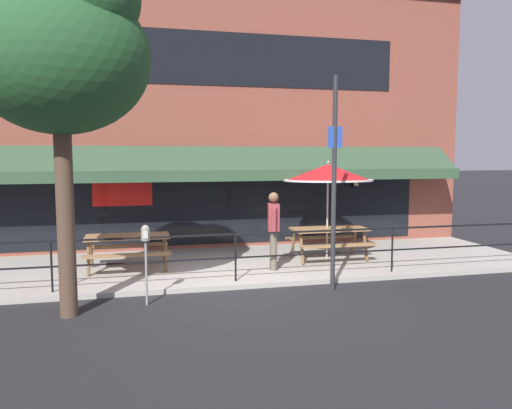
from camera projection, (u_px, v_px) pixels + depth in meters
ground_plane at (239, 290)px, 9.74m from camera, size 120.00×120.00×0.00m
patio_deck at (222, 265)px, 11.66m from camera, size 15.00×4.00×0.10m
restaurant_building at (207, 117)px, 13.45m from camera, size 15.00×1.60×7.35m
patio_railing at (236, 247)px, 9.94m from camera, size 13.84×0.04×0.97m
picnic_table_left at (128, 242)px, 10.94m from camera, size 1.80×1.42×0.76m
picnic_table_centre at (329, 234)px, 12.02m from camera, size 1.80×1.42×0.76m
patio_umbrella_centre at (328, 173)px, 12.00m from camera, size 2.14×2.14×2.38m
pedestrian_walking at (273, 227)px, 10.93m from camera, size 0.32×0.61×1.71m
parking_meter_near at (146, 241)px, 8.63m from camera, size 0.15×0.16×1.42m
street_sign_pole at (334, 182)px, 9.50m from camera, size 0.28×0.09×4.11m
street_tree_curbside at (64, 48)px, 7.70m from camera, size 2.81×2.53×5.75m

